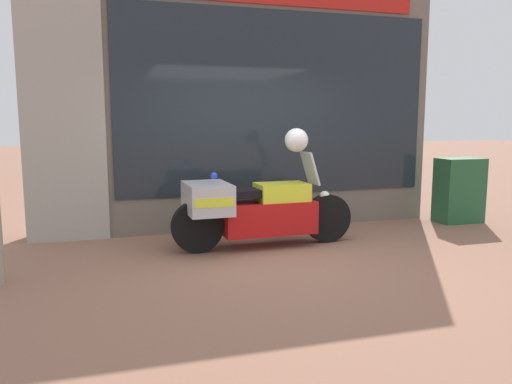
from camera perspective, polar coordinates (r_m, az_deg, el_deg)
name	(u,v)px	position (r m, az deg, el deg)	size (l,w,h in m)	color
ground_plane	(286,260)	(6.07, 3.48, -7.76)	(60.00, 60.00, 0.00)	#8E604C
shop_building	(212,106)	(7.64, -5.01, 9.75)	(6.23, 0.55, 3.75)	#6B6056
window_display	(271,195)	(8.00, 1.67, -0.35)	(4.68, 0.30, 2.03)	slate
paramedic_motorcycle	(252,209)	(6.52, -0.48, -1.91)	(2.48, 0.80, 1.25)	black
utility_cabinet	(459,190)	(8.86, 22.19, 0.18)	(0.72, 0.44, 1.06)	#235633
white_helmet	(296,140)	(6.64, 4.65, 5.94)	(0.31, 0.31, 0.31)	white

